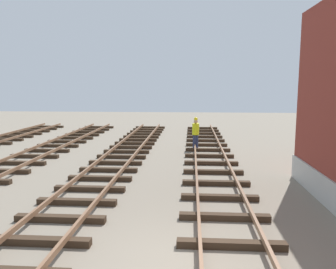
{
  "coord_description": "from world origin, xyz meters",
  "views": [
    {
      "loc": [
        0.1,
        -6.5,
        3.69
      ],
      "look_at": [
        -0.98,
        8.9,
        1.43
      ],
      "focal_mm": 36.05,
      "sensor_mm": 36.0,
      "label": 1
    }
  ],
  "objects": [
    {
      "name": "ground_plane",
      "position": [
        0.0,
        0.0,
        0.0
      ],
      "size": [
        80.0,
        80.0,
        0.0
      ],
      "primitive_type": "plane",
      "color": "slate"
    },
    {
      "name": "track_near_building",
      "position": [
        1.03,
        -0.0,
        0.13
      ],
      "size": [
        2.5,
        45.72,
        0.32
      ],
      "color": "#38281C",
      "rests_on": "ground"
    },
    {
      "name": "track_centre",
      "position": [
        -3.44,
        -0.0,
        0.12
      ],
      "size": [
        2.5,
        45.72,
        0.32
      ],
      "color": "#38281C",
      "rests_on": "ground"
    },
    {
      "name": "track_worker_foreground",
      "position": [
        0.35,
        12.9,
        0.93
      ],
      "size": [
        0.4,
        0.4,
        1.87
      ],
      "color": "#262D4C",
      "rests_on": "ground"
    }
  ]
}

